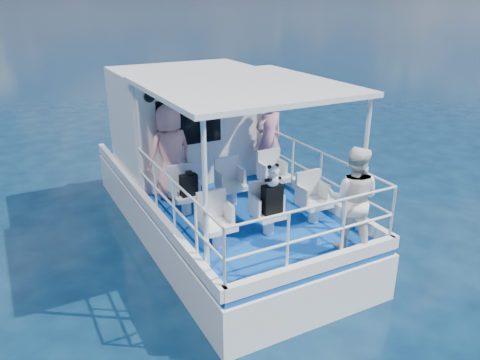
% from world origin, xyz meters
% --- Properties ---
extents(ground, '(2000.00, 2000.00, 0.00)m').
position_xyz_m(ground, '(0.00, 0.00, 0.00)').
color(ground, '#061A32').
rests_on(ground, ground).
extents(hull, '(3.00, 7.00, 1.60)m').
position_xyz_m(hull, '(0.00, 1.00, 0.00)').
color(hull, white).
rests_on(hull, ground).
extents(deck, '(2.90, 6.90, 0.10)m').
position_xyz_m(deck, '(0.00, 1.00, 0.85)').
color(deck, navy).
rests_on(deck, hull).
extents(cabin, '(2.85, 2.00, 2.20)m').
position_xyz_m(cabin, '(0.00, 2.30, 2.00)').
color(cabin, white).
rests_on(cabin, deck).
extents(canopy, '(3.00, 3.20, 0.08)m').
position_xyz_m(canopy, '(0.00, -0.20, 3.14)').
color(canopy, white).
rests_on(canopy, cabin).
extents(canopy_posts, '(2.77, 2.97, 2.20)m').
position_xyz_m(canopy_posts, '(0.00, -0.25, 2.00)').
color(canopy_posts, white).
rests_on(canopy_posts, deck).
extents(railings, '(2.84, 3.59, 1.00)m').
position_xyz_m(railings, '(0.00, -0.58, 1.40)').
color(railings, white).
rests_on(railings, deck).
extents(seat_port_fwd, '(0.48, 0.46, 0.38)m').
position_xyz_m(seat_port_fwd, '(-0.90, 0.20, 1.09)').
color(seat_port_fwd, white).
rests_on(seat_port_fwd, deck).
extents(seat_center_fwd, '(0.48, 0.46, 0.38)m').
position_xyz_m(seat_center_fwd, '(0.00, 0.20, 1.09)').
color(seat_center_fwd, white).
rests_on(seat_center_fwd, deck).
extents(seat_stbd_fwd, '(0.48, 0.46, 0.38)m').
position_xyz_m(seat_stbd_fwd, '(0.90, 0.20, 1.09)').
color(seat_stbd_fwd, white).
rests_on(seat_stbd_fwd, deck).
extents(seat_port_aft, '(0.48, 0.46, 0.38)m').
position_xyz_m(seat_port_aft, '(-0.90, -1.10, 1.09)').
color(seat_port_aft, white).
rests_on(seat_port_aft, deck).
extents(seat_center_aft, '(0.48, 0.46, 0.38)m').
position_xyz_m(seat_center_aft, '(0.00, -1.10, 1.09)').
color(seat_center_aft, white).
rests_on(seat_center_aft, deck).
extents(seat_stbd_aft, '(0.48, 0.46, 0.38)m').
position_xyz_m(seat_stbd_aft, '(0.90, -1.10, 1.09)').
color(seat_stbd_aft, white).
rests_on(seat_stbd_aft, deck).
extents(passenger_port_fwd, '(0.74, 0.59, 1.78)m').
position_xyz_m(passenger_port_fwd, '(-0.85, 1.03, 1.79)').
color(passenger_port_fwd, pink).
rests_on(passenger_port_fwd, deck).
extents(passenger_stbd_fwd, '(0.68, 0.48, 1.75)m').
position_xyz_m(passenger_stbd_fwd, '(1.25, 0.99, 1.78)').
color(passenger_stbd_fwd, pink).
rests_on(passenger_stbd_fwd, deck).
extents(passenger_stbd_aft, '(0.99, 0.99, 1.61)m').
position_xyz_m(passenger_stbd_aft, '(0.85, -2.07, 1.71)').
color(passenger_stbd_aft, white).
rests_on(passenger_stbd_aft, deck).
extents(backpack_port, '(0.29, 0.16, 0.38)m').
position_xyz_m(backpack_port, '(-0.88, 0.11, 1.47)').
color(backpack_port, black).
rests_on(backpack_port, seat_port_fwd).
extents(backpack_center, '(0.32, 0.18, 0.47)m').
position_xyz_m(backpack_center, '(0.02, -1.16, 1.52)').
color(backpack_center, black).
rests_on(backpack_center, seat_center_aft).
extents(compact_camera, '(0.11, 0.06, 0.06)m').
position_xyz_m(compact_camera, '(-0.87, 0.11, 1.69)').
color(compact_camera, black).
rests_on(compact_camera, backpack_port).
extents(panda, '(0.23, 0.19, 0.35)m').
position_xyz_m(panda, '(0.01, -1.18, 1.93)').
color(panda, white).
rests_on(panda, backpack_center).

